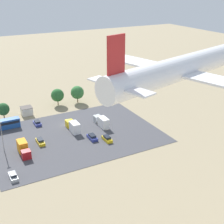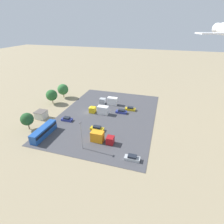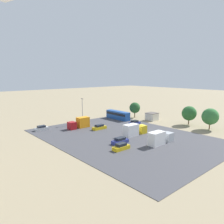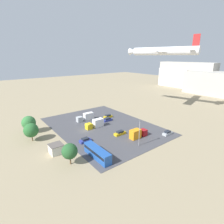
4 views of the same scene
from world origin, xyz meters
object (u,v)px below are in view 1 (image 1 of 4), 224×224
(parked_truck_2, at_px, (73,126))
(airplane, at_px, (186,67))
(shed_building, at_px, (27,111))
(parked_car_1, at_px, (107,139))
(bus, at_px, (2,124))
(parked_car_4, at_px, (40,141))
(parked_car_0, at_px, (13,176))
(parked_car_3, at_px, (92,137))
(parked_truck_0, at_px, (23,149))
(parked_car_2, at_px, (37,123))
(parked_truck_1, at_px, (102,122))

(parked_truck_2, relative_size, airplane, 0.21)
(shed_building, xyz_separation_m, parked_car_1, (-16.53, 32.09, -0.73))
(bus, bearing_deg, parked_car_4, 27.51)
(parked_car_4, relative_size, airplane, 0.12)
(parked_car_0, bearing_deg, parked_truck_2, -142.29)
(parked_car_3, height_order, parked_truck_0, parked_truck_0)
(bus, distance_m, parked_car_0, 30.23)
(bus, relative_size, parked_car_2, 2.71)
(parked_car_2, xyz_separation_m, parked_truck_1, (-19.02, 11.11, 0.93))
(parked_car_2, bearing_deg, parked_car_0, -116.54)
(shed_building, relative_size, parked_truck_2, 0.51)
(parked_car_3, xyz_separation_m, parked_truck_1, (-6.96, -7.26, 0.89))
(bus, relative_size, parked_car_0, 2.62)
(bus, relative_size, airplane, 0.29)
(parked_truck_1, bearing_deg, parked_car_4, -173.97)
(parked_truck_0, relative_size, parked_truck_1, 0.89)
(shed_building, height_order, parked_truck_2, parked_truck_2)
(parked_car_0, bearing_deg, parked_car_2, -116.54)
(shed_building, distance_m, parked_car_1, 36.10)
(parked_car_1, bearing_deg, bus, 138.54)
(parked_truck_0, bearing_deg, parked_truck_2, -158.78)
(parked_car_3, height_order, airplane, airplane)
(parked_car_3, bearing_deg, parked_car_1, 139.62)
(parked_car_0, xyz_separation_m, parked_truck_2, (-23.10, -17.86, 0.92))
(bus, relative_size, parked_car_3, 2.47)
(parked_truck_2, bearing_deg, parked_truck_0, -158.78)
(parked_car_3, bearing_deg, parked_car_2, -56.70)
(parked_car_0, relative_size, airplane, 0.11)
(parked_car_2, height_order, parked_car_3, parked_car_3)
(parked_car_4, distance_m, airplane, 54.89)
(parked_car_3, relative_size, parked_truck_1, 0.55)
(shed_building, bearing_deg, parked_car_0, 71.30)
(bus, distance_m, parked_truck_2, 23.54)
(bus, distance_m, parked_truck_0, 19.27)
(parked_car_4, height_order, parked_truck_2, parked_truck_2)
(parked_car_0, height_order, airplane, airplane)
(parked_car_1, bearing_deg, parked_car_2, 126.15)
(parked_truck_0, bearing_deg, bus, -83.20)
(parked_car_2, distance_m, parked_truck_1, 22.05)
(bus, height_order, parked_car_0, bus)
(bus, bearing_deg, parked_car_3, 48.37)
(parked_car_1, height_order, airplane, airplane)
(shed_building, bearing_deg, parked_car_4, 85.24)
(parked_car_2, relative_size, parked_truck_0, 0.56)
(parked_truck_0, relative_size, airplane, 0.19)
(bus, bearing_deg, parked_car_0, -5.64)
(parked_car_0, bearing_deg, bus, -95.64)
(bus, distance_m, parked_car_1, 35.55)
(parked_truck_0, bearing_deg, parked_car_3, 176.28)
(parked_truck_2, bearing_deg, bus, 148.77)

